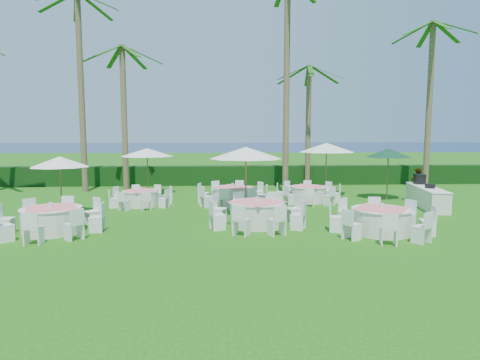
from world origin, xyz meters
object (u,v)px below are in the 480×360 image
object	(u,v)px
umbrella_green	(388,153)
buffet_table	(426,196)
banquet_table_c	(381,220)
umbrella_a	(60,162)
umbrella_c	(147,152)
banquet_table_b	(257,213)
staff_person	(417,185)
banquet_table_d	(141,198)
banquet_table_f	(308,194)
banquet_table_e	(233,195)
banquet_table_a	(52,219)
umbrella_d	(326,148)
umbrella_b	(246,153)

from	to	relation	value
umbrella_green	buffet_table	size ratio (longest dim) A/B	0.65
banquet_table_c	umbrella_a	world-z (taller)	umbrella_a
umbrella_c	umbrella_green	distance (m)	12.16
banquet_table_b	buffet_table	world-z (taller)	buffet_table
umbrella_a	staff_person	xyz separation A→B (m)	(15.54, 2.93, -1.33)
umbrella_a	umbrella_c	distance (m)	6.09
banquet_table_b	umbrella_c	bearing A→B (deg)	123.72
banquet_table_d	banquet_table_f	size ratio (longest dim) A/B	0.91
banquet_table_e	umbrella_green	distance (m)	7.84
banquet_table_b	banquet_table_e	size ratio (longest dim) A/B	1.04
banquet_table_d	umbrella_green	distance (m)	11.87
banquet_table_d	buffet_table	world-z (taller)	buffet_table
banquet_table_b	banquet_table_f	size ratio (longest dim) A/B	1.12
banquet_table_b	banquet_table_f	world-z (taller)	banquet_table_b
banquet_table_a	banquet_table_c	distance (m)	10.60
staff_person	banquet_table_d	bearing A→B (deg)	21.40
umbrella_green	staff_person	bearing A→B (deg)	-17.37
banquet_table_c	umbrella_d	xyz separation A→B (m)	(0.35, 7.97, 2.08)
umbrella_a	buffet_table	xyz separation A→B (m)	(15.17, 1.36, -1.65)
umbrella_c	umbrella_d	distance (m)	9.32
umbrella_a	umbrella_c	xyz separation A→B (m)	(2.31, 5.64, 0.12)
banquet_table_e	staff_person	world-z (taller)	staff_person
banquet_table_a	banquet_table_c	size ratio (longest dim) A/B	1.01
staff_person	banquet_table_b	bearing A→B (deg)	49.37
banquet_table_b	umbrella_a	xyz separation A→B (m)	(-7.38, 1.95, 1.68)
umbrella_green	buffet_table	xyz separation A→B (m)	(0.92, -1.98, -1.82)
umbrella_c	banquet_table_f	bearing A→B (deg)	-18.57
banquet_table_d	banquet_table_b	bearing A→B (deg)	-41.40
banquet_table_d	banquet_table_e	size ratio (longest dim) A/B	0.85
umbrella_a	umbrella_green	world-z (taller)	umbrella_green
umbrella_b	umbrella_a	bearing A→B (deg)	179.91
banquet_table_f	umbrella_d	size ratio (longest dim) A/B	1.03
banquet_table_f	umbrella_c	distance (m)	8.61
umbrella_green	umbrella_c	bearing A→B (deg)	169.11
banquet_table_b	banquet_table_a	bearing A→B (deg)	-174.66
banquet_table_c	umbrella_b	xyz separation A→B (m)	(-4.12, 3.24, 2.02)
banquet_table_c	umbrella_c	distance (m)	12.73
umbrella_a	umbrella_d	bearing A→B (deg)	22.17
banquet_table_e	banquet_table_f	xyz separation A→B (m)	(3.59, 0.49, -0.03)
umbrella_b	staff_person	world-z (taller)	umbrella_b
banquet_table_f	buffet_table	size ratio (longest dim) A/B	0.77
umbrella_green	banquet_table_c	bearing A→B (deg)	-114.56
banquet_table_d	buffet_table	bearing A→B (deg)	-4.13
umbrella_c	buffet_table	world-z (taller)	umbrella_c
banquet_table_e	umbrella_green	size ratio (longest dim) A/B	1.27
umbrella_d	umbrella_green	size ratio (longest dim) A/B	1.15
banquet_table_d	banquet_table_f	distance (m)	7.72
umbrella_a	umbrella_b	distance (m)	7.12
banquet_table_a	banquet_table_f	bearing A→B (deg)	29.93
banquet_table_c	banquet_table_a	bearing A→B (deg)	176.37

